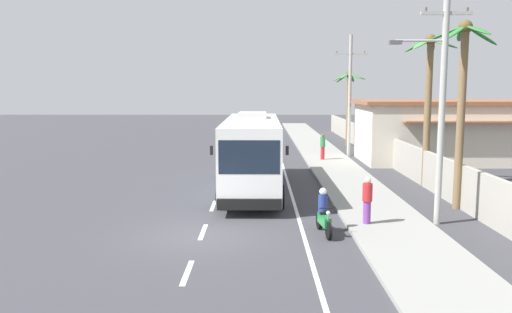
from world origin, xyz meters
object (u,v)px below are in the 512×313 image
object	(u,v)px
palm_second	(429,89)
palm_third	(348,94)
utility_pole_mid	(350,93)
pedestrian_near_kerb	(323,146)
utility_pole_nearest	(441,100)
pedestrian_midwalk	(367,199)
palm_nearest	(462,86)
roadside_building	(454,131)
motorcycle_beside_bus	(324,215)
coach_bus_foreground	(252,151)

from	to	relation	value
palm_second	palm_third	distance (m)	19.07
utility_pole_mid	palm_second	bearing A→B (deg)	-80.47
pedestrian_near_kerb	utility_pole_nearest	size ratio (longest dim) A/B	0.20
palm_second	utility_pole_nearest	bearing A→B (deg)	-104.69
pedestrian_midwalk	palm_nearest	xyz separation A→B (m)	(4.39, 2.96, 4.10)
utility_pole_mid	roadside_building	distance (m)	7.72
motorcycle_beside_bus	pedestrian_midwalk	distance (m)	1.95
palm_nearest	palm_third	bearing A→B (deg)	91.38
pedestrian_midwalk	palm_third	distance (m)	27.64
pedestrian_near_kerb	pedestrian_midwalk	xyz separation A→B (m)	(-0.43, -17.17, -0.02)
coach_bus_foreground	palm_third	world-z (taller)	palm_third
coach_bus_foreground	palm_third	distance (m)	21.93
pedestrian_near_kerb	utility_pole_mid	distance (m)	5.05
pedestrian_midwalk	palm_third	bearing A→B (deg)	170.36
utility_pole_mid	palm_second	size ratio (longest dim) A/B	1.15
motorcycle_beside_bus	palm_third	xyz separation A→B (m)	(5.51, 28.02, 3.90)
palm_third	palm_nearest	bearing A→B (deg)	-88.62
coach_bus_foreground	pedestrian_near_kerb	distance (m)	11.31
pedestrian_near_kerb	palm_nearest	world-z (taller)	palm_nearest
pedestrian_midwalk	roadside_building	xyz separation A→B (m)	(9.41, 17.08, 1.08)
pedestrian_midwalk	utility_pole_nearest	bearing A→B (deg)	98.56
motorcycle_beside_bus	palm_nearest	bearing A→B (deg)	32.13
motorcycle_beside_bus	utility_pole_mid	bearing A→B (deg)	78.05
palm_third	palm_second	bearing A→B (deg)	-87.41
utility_pole_mid	palm_nearest	distance (m)	17.03
coach_bus_foreground	utility_pole_nearest	distance (m)	9.89
pedestrian_near_kerb	palm_nearest	distance (m)	15.31
utility_pole_mid	palm_third	xyz separation A→B (m)	(1.12, 7.25, -0.11)
utility_pole_mid	palm_nearest	bearing A→B (deg)	-84.26
palm_second	palm_third	bearing A→B (deg)	92.59
coach_bus_foreground	pedestrian_near_kerb	world-z (taller)	coach_bus_foreground
roadside_building	motorcycle_beside_bus	bearing A→B (deg)	-121.76
pedestrian_midwalk	palm_nearest	world-z (taller)	palm_nearest
motorcycle_beside_bus	coach_bus_foreground	bearing A→B (deg)	108.52
palm_third	utility_pole_nearest	bearing A→B (deg)	-92.44
coach_bus_foreground	roadside_building	world-z (taller)	roadside_building
utility_pole_nearest	utility_pole_mid	xyz separation A→B (m)	(0.02, 19.42, 0.02)
pedestrian_midwalk	coach_bus_foreground	bearing A→B (deg)	-149.79
motorcycle_beside_bus	pedestrian_near_kerb	xyz separation A→B (m)	(2.13, 18.04, 0.41)
utility_pole_mid	pedestrian_near_kerb	bearing A→B (deg)	-129.64
coach_bus_foreground	motorcycle_beside_bus	distance (m)	8.35
utility_pole_nearest	palm_second	xyz separation A→B (m)	(2.00, 7.63, 0.35)
roadside_building	pedestrian_near_kerb	bearing A→B (deg)	179.40
pedestrian_near_kerb	palm_nearest	xyz separation A→B (m)	(3.96, -14.21, 4.09)
utility_pole_nearest	roadside_building	size ratio (longest dim) A/B	0.65
utility_pole_mid	roadside_building	size ratio (longest dim) A/B	0.67
palm_nearest	motorcycle_beside_bus	bearing A→B (deg)	-147.87
motorcycle_beside_bus	utility_pole_mid	distance (m)	21.60
pedestrian_midwalk	utility_pole_nearest	size ratio (longest dim) A/B	0.20
pedestrian_midwalk	utility_pole_nearest	world-z (taller)	utility_pole_nearest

